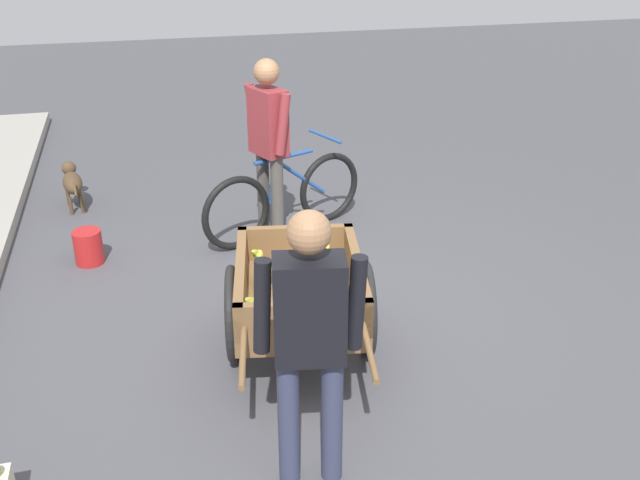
{
  "coord_description": "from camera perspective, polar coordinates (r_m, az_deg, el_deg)",
  "views": [
    {
      "loc": [
        -4.18,
        1.14,
        2.76
      ],
      "look_at": [
        -0.09,
        0.11,
        0.75
      ],
      "focal_mm": 40.39,
      "sensor_mm": 36.0,
      "label": 1
    }
  ],
  "objects": [
    {
      "name": "vendor_person",
      "position": [
        3.43,
        -0.82,
        -7.24
      ],
      "size": [
        0.26,
        0.53,
        1.52
      ],
      "color": "#333851",
      "rests_on": "ground"
    },
    {
      "name": "bicycle",
      "position": [
        6.4,
        -2.8,
        3.39
      ],
      "size": [
        0.74,
        1.55,
        0.85
      ],
      "color": "black",
      "rests_on": "ground"
    },
    {
      "name": "cyclist_person",
      "position": [
        6.12,
        -4.11,
        8.27
      ],
      "size": [
        0.49,
        0.32,
        1.59
      ],
      "color": "#4C4742",
      "rests_on": "ground"
    },
    {
      "name": "plastic_bucket",
      "position": [
        6.25,
        -17.88,
        -0.53
      ],
      "size": [
        0.24,
        0.24,
        0.29
      ],
      "primitive_type": "cylinder",
      "color": "#B21E1E",
      "rests_on": "ground"
    },
    {
      "name": "dog",
      "position": [
        7.39,
        -19.04,
        4.41
      ],
      "size": [
        0.67,
        0.24,
        0.4
      ],
      "color": "#4C3823",
      "rests_on": "ground"
    },
    {
      "name": "ground_plane",
      "position": [
        5.13,
        0.99,
        -7.0
      ],
      "size": [
        24.0,
        24.0,
        0.0
      ],
      "primitive_type": "plane",
      "color": "#47474C"
    },
    {
      "name": "fruit_cart",
      "position": [
        4.65,
        -1.67,
        -4.48
      ],
      "size": [
        1.76,
        1.06,
        0.72
      ],
      "color": "brown",
      "rests_on": "ground"
    }
  ]
}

